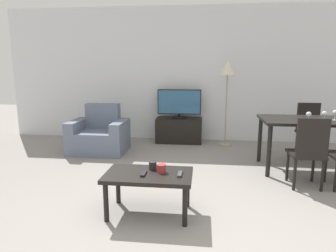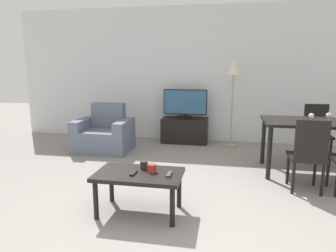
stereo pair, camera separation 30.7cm
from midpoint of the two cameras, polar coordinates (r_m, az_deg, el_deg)
The scene contains 16 objects.
ground_plane at distance 2.78m, azimuth 3.13°, elevation -21.39°, with size 18.00×18.00×0.00m, color gray.
wall_back at distance 6.20m, azimuth 8.22°, elevation 9.66°, with size 7.98×0.06×2.70m.
armchair at distance 5.52m, azimuth -10.48°, elevation -1.65°, with size 0.97×0.75×0.84m.
tv_stand at distance 6.05m, azimuth 4.68°, elevation -0.83°, with size 0.91×0.45×0.49m.
tv at distance 5.96m, azimuth 4.75°, elevation 4.19°, with size 0.87×0.30×0.58m.
coffee_table at distance 3.10m, azimuth -2.71°, elevation -9.91°, with size 0.88×0.53×0.44m.
dining_table at distance 4.70m, azimuth 27.79°, elevation -0.25°, with size 1.37×0.82×0.76m.
dining_chair_near at distance 4.00m, azimuth 27.18°, elevation -4.55°, with size 0.40×0.40×0.91m.
dining_chair_far at distance 5.48m, azimuth 27.91°, elevation -0.66°, with size 0.40×0.40×0.91m.
floor_lamp at distance 5.73m, azimuth 13.89°, elevation 9.75°, with size 0.28×0.28×1.64m.
remote_primary at distance 3.05m, azimuth -3.68°, elevation -8.94°, with size 0.04×0.15×0.02m.
remote_secondary at distance 3.01m, azimuth 3.20°, elevation -9.20°, with size 0.04×0.15×0.02m.
cup_white_near at distance 3.18m, azimuth -1.81°, elevation -7.47°, with size 0.08×0.08×0.08m.
cup_colored_far at distance 3.08m, azimuth -0.21°, elevation -8.06°, with size 0.09×0.09×0.08m.
wine_glass_left at distance 4.53m, azimuth 30.01°, elevation 1.65°, with size 0.07×0.07×0.15m.
wine_glass_center at distance 4.37m, azimuth 27.47°, elevation 1.61°, with size 0.07×0.07×0.15m.
Camera 2 is at (0.46, -2.30, 1.49)m, focal length 32.00 mm.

